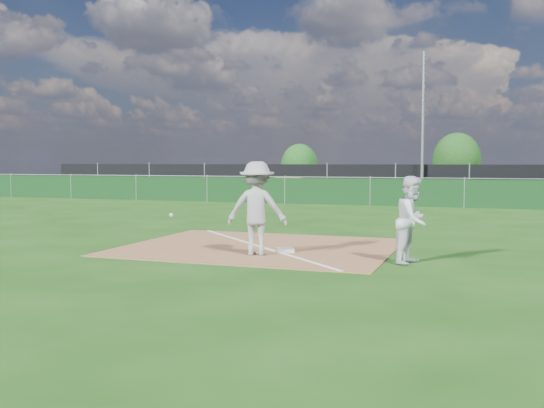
% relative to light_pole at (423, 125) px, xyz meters
% --- Properties ---
extents(ground, '(90.00, 90.00, 0.00)m').
position_rel_light_pole_xyz_m(ground, '(-1.50, -12.70, -4.00)').
color(ground, '#17440E').
rests_on(ground, ground).
extents(infield_dirt, '(6.00, 5.00, 0.02)m').
position_rel_light_pole_xyz_m(infield_dirt, '(-1.50, -21.70, -3.99)').
color(infield_dirt, brown).
rests_on(infield_dirt, ground).
extents(foul_line, '(5.01, 5.01, 0.01)m').
position_rel_light_pole_xyz_m(foul_line, '(-1.50, -21.70, -3.98)').
color(foul_line, white).
rests_on(foul_line, infield_dirt).
extents(green_fence, '(44.00, 0.05, 1.20)m').
position_rel_light_pole_xyz_m(green_fence, '(-1.50, -7.70, -3.40)').
color(green_fence, black).
rests_on(green_fence, ground).
extents(dirt_mound, '(3.38, 2.60, 1.17)m').
position_rel_light_pole_xyz_m(dirt_mound, '(-6.50, -4.20, -3.42)').
color(dirt_mound, brown).
rests_on(dirt_mound, ground).
extents(black_fence, '(46.00, 0.04, 1.80)m').
position_rel_light_pole_xyz_m(black_fence, '(-1.50, 0.30, -3.10)').
color(black_fence, black).
rests_on(black_fence, ground).
extents(parking_lot, '(46.00, 9.00, 0.01)m').
position_rel_light_pole_xyz_m(parking_lot, '(-1.50, 5.30, -4.00)').
color(parking_lot, black).
rests_on(parking_lot, ground).
extents(light_pole, '(0.16, 0.16, 8.00)m').
position_rel_light_pole_xyz_m(light_pole, '(0.00, 0.00, 0.00)').
color(light_pole, slate).
rests_on(light_pole, ground).
extents(first_base, '(0.46, 0.46, 0.07)m').
position_rel_light_pole_xyz_m(first_base, '(-0.69, -22.28, -3.94)').
color(first_base, silver).
rests_on(first_base, infield_dirt).
extents(play_at_first, '(2.76, 0.92, 1.94)m').
position_rel_light_pole_xyz_m(play_at_first, '(-1.12, -22.87, -3.01)').
color(play_at_first, '#A7A7A9').
rests_on(play_at_first, infield_dirt).
extents(runner, '(0.84, 0.96, 1.68)m').
position_rel_light_pole_xyz_m(runner, '(2.03, -22.78, -3.16)').
color(runner, silver).
rests_on(runner, ground).
extents(car_left, '(4.55, 3.28, 1.44)m').
position_rel_light_pole_xyz_m(car_left, '(-9.05, 4.29, -3.27)').
color(car_left, '#A7AAAF').
rests_on(car_left, parking_lot).
extents(car_mid, '(5.16, 2.79, 1.61)m').
position_rel_light_pole_xyz_m(car_mid, '(-1.82, 4.95, -3.18)').
color(car_mid, '#111733').
rests_on(car_mid, parking_lot).
extents(car_right, '(4.80, 3.19, 1.29)m').
position_rel_light_pole_xyz_m(car_right, '(4.73, 4.18, -3.34)').
color(car_right, black).
rests_on(car_right, parking_lot).
extents(tree_left, '(2.79, 2.79, 3.31)m').
position_rel_light_pole_xyz_m(tree_left, '(-9.96, 9.38, -2.30)').
color(tree_left, '#382316').
rests_on(tree_left, ground).
extents(tree_mid, '(3.44, 3.44, 4.08)m').
position_rel_light_pole_xyz_m(tree_mid, '(1.33, 11.83, -1.90)').
color(tree_mid, '#382316').
rests_on(tree_mid, ground).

